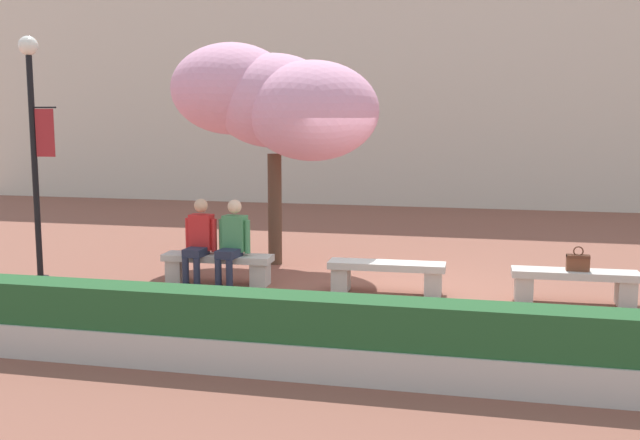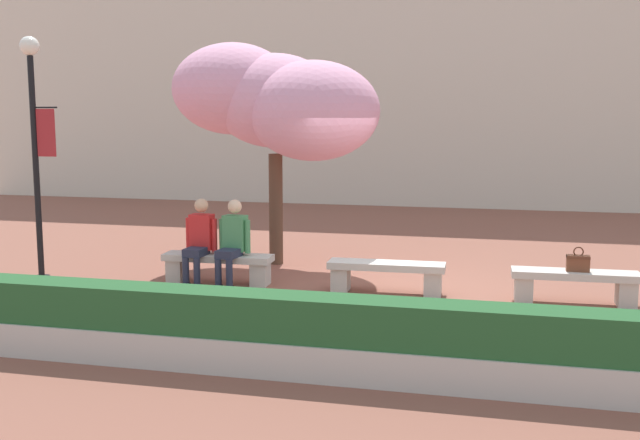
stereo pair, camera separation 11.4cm
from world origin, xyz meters
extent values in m
plane|color=brown|center=(0.00, 0.00, 0.00)|extent=(100.00, 100.00, 0.00)
cube|color=beige|center=(0.00, 12.18, 4.55)|extent=(28.00, 4.00, 9.10)
cube|color=#BCB7AD|center=(-2.58, 0.00, 0.40)|extent=(1.69, 0.47, 0.10)
cube|color=#BCB7AD|center=(-3.25, -0.02, 0.17)|extent=(0.25, 0.35, 0.35)
cube|color=#BCB7AD|center=(-1.91, 0.02, 0.17)|extent=(0.25, 0.35, 0.35)
cube|color=#BCB7AD|center=(0.00, 0.00, 0.40)|extent=(1.69, 0.47, 0.10)
cube|color=#BCB7AD|center=(-0.67, -0.02, 0.17)|extent=(0.25, 0.35, 0.35)
cube|color=#BCB7AD|center=(0.67, 0.02, 0.17)|extent=(0.25, 0.35, 0.35)
cube|color=#BCB7AD|center=(2.58, 0.00, 0.40)|extent=(1.69, 0.47, 0.10)
cube|color=#BCB7AD|center=(1.91, -0.02, 0.17)|extent=(0.25, 0.35, 0.35)
cube|color=#BCB7AD|center=(3.25, 0.02, 0.17)|extent=(0.25, 0.35, 0.35)
cube|color=black|center=(-2.95, -0.42, 0.03)|extent=(0.11, 0.22, 0.06)
cylinder|color=#23283D|center=(-2.95, -0.36, 0.24)|extent=(0.10, 0.10, 0.42)
cube|color=black|center=(-2.77, -0.42, 0.03)|extent=(0.11, 0.22, 0.06)
cylinder|color=#23283D|center=(-2.77, -0.36, 0.24)|extent=(0.10, 0.10, 0.42)
cube|color=#23283D|center=(-2.85, -0.18, 0.51)|extent=(0.30, 0.41, 0.12)
cube|color=red|center=(-2.85, 0.04, 0.78)|extent=(0.35, 0.23, 0.54)
sphere|color=tan|center=(-2.85, 0.04, 1.19)|extent=(0.21, 0.21, 0.21)
cylinder|color=red|center=(-3.06, 0.03, 0.74)|extent=(0.09, 0.09, 0.50)
cylinder|color=red|center=(-2.64, 0.01, 0.74)|extent=(0.09, 0.09, 0.50)
cube|color=black|center=(-2.45, -0.41, 0.03)|extent=(0.12, 0.23, 0.06)
cylinder|color=#23283D|center=(-2.44, -0.35, 0.24)|extent=(0.10, 0.10, 0.42)
cube|color=black|center=(-2.27, -0.43, 0.03)|extent=(0.12, 0.23, 0.06)
cylinder|color=#23283D|center=(-2.26, -0.37, 0.24)|extent=(0.10, 0.10, 0.42)
cube|color=#23283D|center=(-2.33, -0.18, 0.51)|extent=(0.32, 0.43, 0.12)
cube|color=#428451|center=(-2.31, 0.04, 0.78)|extent=(0.36, 0.25, 0.54)
sphere|color=beige|center=(-2.31, 0.04, 1.19)|extent=(0.21, 0.21, 0.21)
cylinder|color=#428451|center=(-2.52, 0.04, 0.74)|extent=(0.09, 0.09, 0.50)
cylinder|color=#428451|center=(-2.10, 0.00, 0.74)|extent=(0.09, 0.09, 0.50)
cube|color=brown|center=(2.61, -0.01, 0.56)|extent=(0.30, 0.14, 0.22)
cube|color=#552C1C|center=(2.61, -0.01, 0.65)|extent=(0.30, 0.15, 0.04)
torus|color=#4A2718|center=(2.61, -0.01, 0.72)|extent=(0.14, 0.02, 0.14)
cylinder|color=#513828|center=(-2.17, 1.67, 0.94)|extent=(0.24, 0.24, 1.89)
ellipsoid|color=pink|center=(-2.17, 1.67, 2.78)|extent=(2.09, 2.12, 1.57)
ellipsoid|color=pink|center=(-2.90, 1.67, 2.98)|extent=(2.05, 2.11, 1.54)
ellipsoid|color=pink|center=(-1.44, 1.41, 2.61)|extent=(2.17, 2.22, 1.62)
cylinder|color=black|center=(-5.19, -0.65, 0.06)|extent=(0.24, 0.24, 0.12)
cylinder|color=black|center=(-5.19, -0.65, 1.70)|extent=(0.09, 0.09, 3.40)
sphere|color=white|center=(-5.19, -0.65, 3.54)|extent=(0.28, 0.28, 0.28)
cylinder|color=black|center=(-4.99, -0.65, 2.65)|extent=(0.40, 0.02, 0.02)
cube|color=maroon|center=(-4.99, -0.65, 2.28)|extent=(0.30, 0.02, 0.70)
cube|color=#BCB7AD|center=(0.00, -3.58, 0.18)|extent=(9.86, 0.50, 0.36)
cube|color=#235128|center=(0.00, -3.58, 0.58)|extent=(9.76, 0.44, 0.44)
camera|label=1|loc=(1.46, -10.49, 2.56)|focal=42.00mm
camera|label=2|loc=(1.57, -10.46, 2.56)|focal=42.00mm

